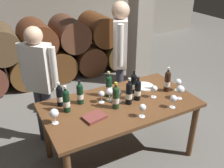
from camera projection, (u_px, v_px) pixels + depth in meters
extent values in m
plane|color=#66635E|center=(119.00, 155.00, 3.15)|extent=(14.00, 14.00, 0.00)
cylinder|color=brown|center=(24.00, 68.00, 4.79)|extent=(0.60, 0.90, 0.60)
cylinder|color=#533217|center=(56.00, 62.00, 5.05)|extent=(0.60, 0.90, 0.60)
cylinder|color=#5A311C|center=(85.00, 56.00, 5.31)|extent=(0.60, 0.90, 0.60)
cylinder|color=#503B1E|center=(112.00, 52.00, 5.57)|extent=(0.60, 0.90, 0.60)
cylinder|color=brown|center=(0.00, 43.00, 4.41)|extent=(0.60, 0.90, 0.60)
cylinder|color=#5A2E19|center=(36.00, 38.00, 4.67)|extent=(0.60, 0.90, 0.60)
cylinder|color=#563222|center=(69.00, 33.00, 4.93)|extent=(0.60, 0.90, 0.60)
cylinder|color=brown|center=(98.00, 29.00, 5.19)|extent=(0.60, 0.90, 0.60)
cube|color=gray|center=(141.00, 14.00, 4.34)|extent=(0.32, 0.32, 2.60)
cube|color=brown|center=(120.00, 105.00, 2.81)|extent=(1.70, 0.90, 0.04)
cylinder|color=brown|center=(192.00, 131.00, 3.00)|extent=(0.07, 0.07, 0.72)
cylinder|color=brown|center=(47.00, 133.00, 2.97)|extent=(0.07, 0.07, 0.72)
cylinder|color=brown|center=(153.00, 101.00, 3.61)|extent=(0.07, 0.07, 0.72)
cylinder|color=black|center=(167.00, 83.00, 3.01)|extent=(0.07, 0.07, 0.21)
sphere|color=black|center=(168.00, 74.00, 2.95)|extent=(0.07, 0.07, 0.07)
cylinder|color=black|center=(168.00, 72.00, 2.94)|extent=(0.03, 0.03, 0.07)
cylinder|color=silver|center=(169.00, 68.00, 2.92)|extent=(0.03, 0.03, 0.02)
cylinder|color=silver|center=(167.00, 84.00, 3.01)|extent=(0.07, 0.07, 0.06)
cylinder|color=black|center=(109.00, 88.00, 2.89)|extent=(0.07, 0.07, 0.22)
sphere|color=black|center=(109.00, 79.00, 2.84)|extent=(0.07, 0.07, 0.07)
cylinder|color=black|center=(109.00, 77.00, 2.82)|extent=(0.03, 0.03, 0.07)
cylinder|color=tan|center=(109.00, 73.00, 2.80)|extent=(0.03, 0.03, 0.02)
cylinder|color=silver|center=(109.00, 89.00, 2.90)|extent=(0.07, 0.07, 0.07)
cylinder|color=black|center=(80.00, 95.00, 2.76)|extent=(0.07, 0.07, 0.20)
sphere|color=black|center=(80.00, 87.00, 2.71)|extent=(0.07, 0.07, 0.07)
cylinder|color=black|center=(79.00, 85.00, 2.70)|extent=(0.03, 0.03, 0.06)
cylinder|color=black|center=(79.00, 81.00, 2.68)|extent=(0.03, 0.03, 0.02)
cylinder|color=silver|center=(80.00, 96.00, 2.76)|extent=(0.07, 0.07, 0.06)
cylinder|color=black|center=(66.00, 103.00, 2.61)|extent=(0.07, 0.07, 0.21)
sphere|color=black|center=(66.00, 93.00, 2.56)|extent=(0.07, 0.07, 0.07)
cylinder|color=black|center=(65.00, 91.00, 2.55)|extent=(0.03, 0.03, 0.07)
cylinder|color=silver|center=(65.00, 87.00, 2.53)|extent=(0.03, 0.03, 0.02)
cylinder|color=silver|center=(67.00, 104.00, 2.62)|extent=(0.07, 0.07, 0.06)
cylinder|color=black|center=(60.00, 98.00, 2.72)|extent=(0.07, 0.07, 0.19)
sphere|color=black|center=(59.00, 89.00, 2.67)|extent=(0.07, 0.07, 0.07)
cylinder|color=black|center=(59.00, 87.00, 2.66)|extent=(0.03, 0.03, 0.06)
cylinder|color=silver|center=(58.00, 84.00, 2.64)|extent=(0.03, 0.03, 0.02)
cylinder|color=silver|center=(60.00, 98.00, 2.72)|extent=(0.07, 0.07, 0.06)
cylinder|color=#19381E|center=(116.00, 99.00, 2.67)|extent=(0.07, 0.07, 0.21)
sphere|color=#19381E|center=(116.00, 90.00, 2.62)|extent=(0.07, 0.07, 0.07)
cylinder|color=#19381E|center=(116.00, 87.00, 2.61)|extent=(0.03, 0.03, 0.07)
cylinder|color=gold|center=(116.00, 83.00, 2.59)|extent=(0.03, 0.03, 0.02)
cylinder|color=silver|center=(116.00, 100.00, 2.68)|extent=(0.07, 0.07, 0.06)
cylinder|color=black|center=(138.00, 92.00, 2.83)|extent=(0.07, 0.07, 0.20)
sphere|color=black|center=(138.00, 83.00, 2.78)|extent=(0.07, 0.07, 0.07)
cylinder|color=black|center=(138.00, 81.00, 2.77)|extent=(0.03, 0.03, 0.06)
cylinder|color=black|center=(138.00, 78.00, 2.75)|extent=(0.03, 0.03, 0.02)
cylinder|color=silver|center=(137.00, 93.00, 2.84)|extent=(0.07, 0.07, 0.06)
cylinder|color=black|center=(129.00, 95.00, 2.75)|extent=(0.07, 0.07, 0.22)
sphere|color=black|center=(129.00, 86.00, 2.70)|extent=(0.07, 0.07, 0.07)
cylinder|color=black|center=(129.00, 83.00, 2.68)|extent=(0.03, 0.03, 0.07)
cylinder|color=silver|center=(129.00, 79.00, 2.66)|extent=(0.03, 0.03, 0.02)
cylinder|color=silver|center=(129.00, 96.00, 2.75)|extent=(0.07, 0.07, 0.07)
cylinder|color=black|center=(134.00, 85.00, 2.97)|extent=(0.07, 0.07, 0.20)
sphere|color=black|center=(134.00, 77.00, 2.92)|extent=(0.07, 0.07, 0.07)
cylinder|color=black|center=(134.00, 75.00, 2.90)|extent=(0.03, 0.03, 0.06)
cylinder|color=black|center=(134.00, 71.00, 2.88)|extent=(0.03, 0.03, 0.02)
cylinder|color=silver|center=(133.00, 86.00, 2.97)|extent=(0.07, 0.07, 0.06)
cylinder|color=white|center=(102.00, 102.00, 2.82)|extent=(0.06, 0.06, 0.00)
cylinder|color=white|center=(102.00, 99.00, 2.80)|extent=(0.01, 0.01, 0.07)
sphere|color=white|center=(101.00, 94.00, 2.77)|extent=(0.07, 0.07, 0.07)
cylinder|color=white|center=(142.00, 116.00, 2.57)|extent=(0.06, 0.06, 0.00)
cylinder|color=white|center=(142.00, 113.00, 2.56)|extent=(0.01, 0.01, 0.07)
sphere|color=white|center=(143.00, 107.00, 2.52)|extent=(0.07, 0.07, 0.07)
cylinder|color=white|center=(177.00, 90.00, 3.06)|extent=(0.06, 0.06, 0.00)
cylinder|color=white|center=(177.00, 87.00, 3.05)|extent=(0.01, 0.01, 0.07)
sphere|color=white|center=(178.00, 82.00, 3.01)|extent=(0.08, 0.08, 0.08)
cylinder|color=white|center=(110.00, 100.00, 2.85)|extent=(0.06, 0.06, 0.00)
cylinder|color=white|center=(109.00, 97.00, 2.83)|extent=(0.01, 0.01, 0.07)
sphere|color=white|center=(109.00, 92.00, 2.80)|extent=(0.08, 0.08, 0.08)
cylinder|color=white|center=(172.00, 107.00, 2.73)|extent=(0.06, 0.06, 0.00)
cylinder|color=white|center=(173.00, 104.00, 2.71)|extent=(0.01, 0.01, 0.07)
sphere|color=white|center=(174.00, 98.00, 2.68)|extent=(0.07, 0.07, 0.07)
cylinder|color=white|center=(55.00, 123.00, 2.47)|extent=(0.06, 0.06, 0.00)
cylinder|color=white|center=(55.00, 120.00, 2.46)|extent=(0.01, 0.01, 0.07)
sphere|color=white|center=(54.00, 113.00, 2.42)|extent=(0.09, 0.09, 0.09)
cylinder|color=white|center=(179.00, 98.00, 2.89)|extent=(0.06, 0.06, 0.00)
cylinder|color=white|center=(180.00, 95.00, 2.87)|extent=(0.01, 0.01, 0.07)
sphere|color=white|center=(180.00, 89.00, 2.84)|extent=(0.09, 0.09, 0.09)
cylinder|color=white|center=(118.00, 102.00, 2.83)|extent=(0.06, 0.06, 0.00)
cylinder|color=white|center=(119.00, 98.00, 2.81)|extent=(0.01, 0.01, 0.07)
sphere|color=white|center=(119.00, 93.00, 2.78)|extent=(0.07, 0.07, 0.07)
cylinder|color=white|center=(154.00, 97.00, 2.92)|extent=(0.06, 0.06, 0.00)
cylinder|color=white|center=(154.00, 94.00, 2.90)|extent=(0.01, 0.01, 0.07)
sphere|color=white|center=(154.00, 89.00, 2.87)|extent=(0.07, 0.07, 0.07)
cube|color=brown|center=(94.00, 117.00, 2.55)|extent=(0.25, 0.20, 0.03)
cylinder|color=white|center=(144.00, 86.00, 3.14)|extent=(0.24, 0.24, 0.01)
cylinder|color=#383842|center=(119.00, 90.00, 3.76)|extent=(0.11, 0.11, 0.85)
cylinder|color=#383842|center=(119.00, 94.00, 3.66)|extent=(0.11, 0.11, 0.85)
cube|color=silver|center=(120.00, 43.00, 3.37)|extent=(0.31, 0.37, 0.64)
cylinder|color=silver|center=(120.00, 36.00, 3.54)|extent=(0.08, 0.08, 0.54)
cylinder|color=silver|center=(120.00, 46.00, 3.16)|extent=(0.08, 0.08, 0.54)
sphere|color=tan|center=(121.00, 10.00, 3.17)|extent=(0.23, 0.23, 0.23)
cylinder|color=#383842|center=(41.00, 115.00, 3.26)|extent=(0.11, 0.11, 0.77)
cylinder|color=#383842|center=(49.00, 116.00, 3.23)|extent=(0.11, 0.11, 0.77)
cube|color=silver|center=(38.00, 68.00, 2.94)|extent=(0.35, 0.35, 0.58)
cylinder|color=silver|center=(22.00, 63.00, 2.98)|extent=(0.08, 0.08, 0.49)
cylinder|color=silver|center=(54.00, 68.00, 2.87)|extent=(0.08, 0.08, 0.49)
sphere|color=tan|center=(33.00, 36.00, 2.76)|extent=(0.21, 0.21, 0.21)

